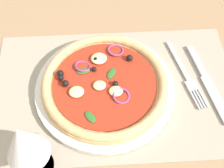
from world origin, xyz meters
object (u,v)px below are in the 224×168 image
object	(u,v)px
fork	(187,77)
wine_glass	(24,142)
knife	(208,83)
plate	(105,88)
pizza	(104,83)

from	to	relation	value
fork	wine_glass	world-z (taller)	wine_glass
knife	plate	bearing A→B (deg)	-101.52
fork	wine_glass	bearing A→B (deg)	-74.33
pizza	plate	bearing A→B (deg)	130.16
fork	plate	bearing A→B (deg)	-97.64
pizza	wine_glass	xyz separation A→B (cm)	(12.94, 15.53, 7.69)
plate	pizza	size ratio (longest dim) A/B	1.11
plate	wine_glass	size ratio (longest dim) A/B	1.91
wine_glass	fork	bearing A→B (deg)	-150.08
pizza	knife	size ratio (longest dim) A/B	1.28
plate	knife	distance (cm)	21.57
fork	knife	bearing A→B (deg)	51.14
plate	fork	distance (cm)	17.54
plate	pizza	world-z (taller)	pizza
knife	wine_glass	size ratio (longest dim) A/B	1.34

